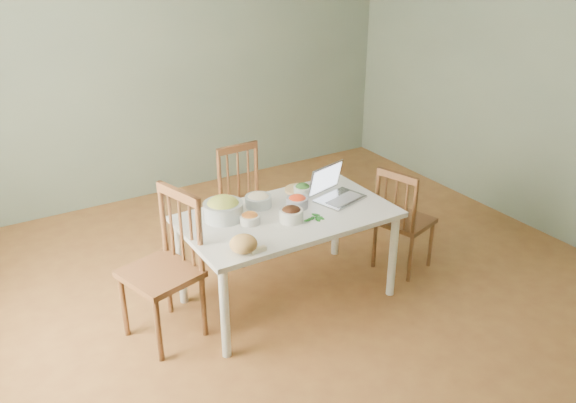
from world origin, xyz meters
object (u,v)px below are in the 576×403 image
chair_left (160,270)px  bowl_squash (223,208)px  chair_right (405,218)px  laptop (341,185)px  dining_table (288,257)px  bread_boule (243,244)px  chair_far (250,204)px

chair_left → bowl_squash: chair_left is taller
chair_left → chair_right: (2.00, -0.15, -0.07)m
laptop → chair_right: bearing=-25.0°
chair_left → bowl_squash: bearing=87.2°
dining_table → bread_boule: size_ratio=8.53×
bowl_squash → dining_table: bearing=-23.0°
chair_far → laptop: bearing=-65.6°
dining_table → laptop: size_ratio=4.30×
bread_boule → chair_left: bearing=139.8°
laptop → chair_left: bearing=162.8°
dining_table → bread_boule: 0.73m
dining_table → chair_left: size_ratio=1.46×
bowl_squash → chair_far: bearing=48.6°
bowl_squash → laptop: bearing=-11.0°
dining_table → laptop: bearing=0.8°
chair_far → chair_left: 1.25m
dining_table → bowl_squash: (-0.42, 0.18, 0.44)m
bowl_squash → laptop: (0.88, -0.17, 0.04)m
chair_right → chair_left: bearing=69.0°
bread_boule → dining_table: bearing=31.1°
chair_far → laptop: (0.38, -0.74, 0.36)m
dining_table → chair_far: 0.76m
chair_right → laptop: size_ratio=2.52×
chair_far → bowl_squash: chair_far is taller
chair_far → chair_left: size_ratio=0.90×
dining_table → bread_boule: (-0.52, -0.31, 0.41)m
chair_far → chair_right: size_ratio=1.06×
chair_left → chair_right: bearing=70.0°
chair_right → bread_boule: size_ratio=5.01×
dining_table → chair_right: 1.05m
bread_boule → laptop: size_ratio=0.50×
dining_table → laptop: 0.66m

